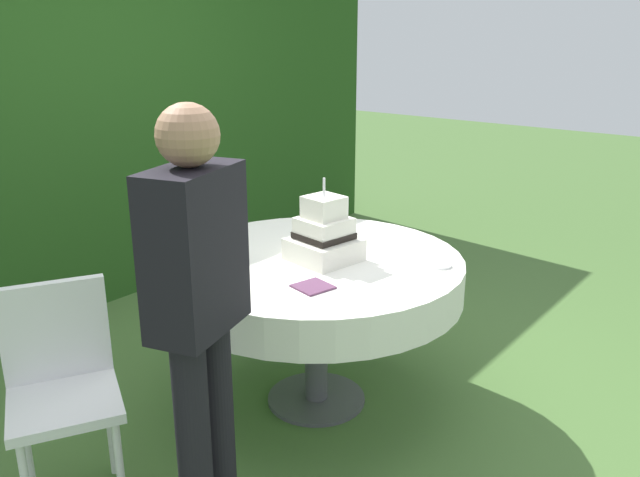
% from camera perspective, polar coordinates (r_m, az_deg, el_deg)
% --- Properties ---
extents(ground_plane, '(20.00, 20.00, 0.00)m').
position_cam_1_polar(ground_plane, '(3.44, -0.33, -13.85)').
color(ground_plane, '#476B33').
extents(foliage_hedge, '(5.95, 0.41, 2.70)m').
position_cam_1_polar(foliage_hedge, '(4.58, -21.75, 10.90)').
color(foliage_hedge, '#234C19').
rests_on(foliage_hedge, ground_plane).
extents(cake_table, '(1.40, 1.40, 0.77)m').
position_cam_1_polar(cake_table, '(3.14, -0.35, -3.32)').
color(cake_table, '#4C4C51').
rests_on(cake_table, ground_plane).
extents(wedding_cake, '(0.32, 0.32, 0.39)m').
position_cam_1_polar(wedding_cake, '(3.04, 0.36, 0.24)').
color(wedding_cake, white).
rests_on(wedding_cake, cake_table).
extents(serving_plate_near, '(0.10, 0.10, 0.01)m').
position_cam_1_polar(serving_plate_near, '(3.47, -0.13, 0.55)').
color(serving_plate_near, white).
rests_on(serving_plate_near, cake_table).
extents(serving_plate_far, '(0.11, 0.11, 0.01)m').
position_cam_1_polar(serving_plate_far, '(3.04, 10.40, -2.29)').
color(serving_plate_far, white).
rests_on(serving_plate_far, cake_table).
extents(napkin_stack, '(0.17, 0.17, 0.01)m').
position_cam_1_polar(napkin_stack, '(2.75, -0.62, -4.22)').
color(napkin_stack, '#603856').
rests_on(napkin_stack, cake_table).
extents(garden_chair, '(0.54, 0.54, 0.89)m').
position_cam_1_polar(garden_chair, '(2.74, -21.61, -11.10)').
color(garden_chair, white).
rests_on(garden_chair, ground_plane).
extents(standing_person, '(0.40, 0.29, 1.60)m').
position_cam_1_polar(standing_person, '(2.22, -10.55, -5.88)').
color(standing_person, black).
rests_on(standing_person, ground_plane).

